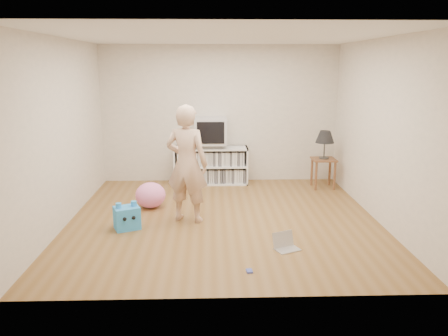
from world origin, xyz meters
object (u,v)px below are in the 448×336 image
laptop (285,244)px  plush_blue (127,217)px  dvd_deck (211,146)px  crt_tv (211,131)px  table_lamp (325,137)px  media_unit (211,165)px  plush_pink (151,195)px  person (187,164)px  side_table (323,166)px

laptop → plush_blue: (-2.08, 0.74, 0.11)m
dvd_deck → crt_tv: bearing=-90.0°
crt_tv → table_lamp: bearing=-10.0°
dvd_deck → plush_blue: bearing=-116.3°
media_unit → table_lamp: size_ratio=2.72×
crt_tv → table_lamp: 2.11m
laptop → plush_pink: 2.52m
dvd_deck → plush_blue: 2.70m
crt_tv → plush_blue: crt_tv is taller
person → side_table: bearing=-126.7°
table_lamp → media_unit: bearing=169.5°
media_unit → laptop: size_ratio=3.87×
plush_pink → side_table: bearing=19.3°
media_unit → laptop: media_unit is taller
table_lamp → plush_pink: (-3.04, -1.07, -0.74)m
table_lamp → person: (-2.42, -1.69, -0.09)m
crt_tv → plush_pink: size_ratio=1.26×
laptop → plush_blue: size_ratio=0.88×
dvd_deck → plush_pink: (-0.97, -1.44, -0.53)m
dvd_deck → plush_pink: dvd_deck is taller
crt_tv → plush_pink: 1.91m
dvd_deck → side_table: bearing=-10.1°
crt_tv → side_table: bearing=-10.0°
dvd_deck → laptop: (0.91, -3.11, -0.68)m
dvd_deck → person: (-0.34, -2.06, 0.11)m
media_unit → side_table: 2.11m
media_unit → side_table: (2.07, -0.39, 0.07)m
side_table → media_unit: bearing=169.5°
media_unit → table_lamp: table_lamp is taller
laptop → plush_pink: (-1.88, 1.68, 0.15)m
person → table_lamp: bearing=-126.7°
laptop → crt_tv: bearing=82.1°
dvd_deck → plush_pink: 1.81m
crt_tv → side_table: crt_tv is taller
dvd_deck → laptop: dvd_deck is taller
media_unit → dvd_deck: bearing=-90.0°
person → plush_blue: size_ratio=4.13×
dvd_deck → table_lamp: table_lamp is taller
table_lamp → plush_pink: 3.31m
person → plush_blue: 1.12m
side_table → plush_pink: size_ratio=1.15×
laptop → side_table: bearing=42.8°
side_table → table_lamp: size_ratio=1.07×
crt_tv → dvd_deck: bearing=90.0°
side_table → laptop: bearing=-113.0°
plush_blue → plush_pink: size_ratio=0.86×
laptop → media_unit: bearing=82.0°
table_lamp → side_table: bearing=0.0°
crt_tv → plush_pink: crt_tv is taller
media_unit → plush_blue: 2.66m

